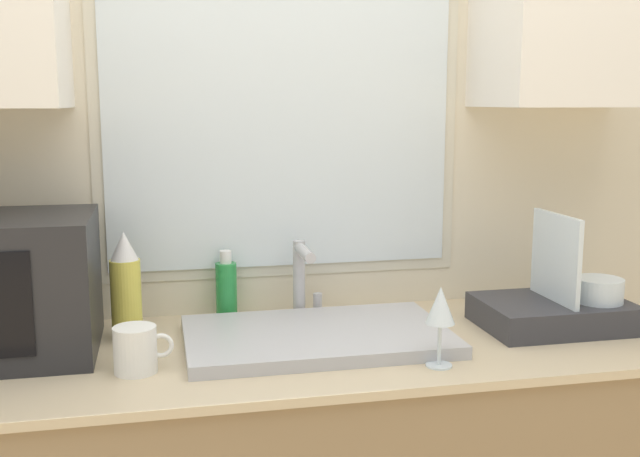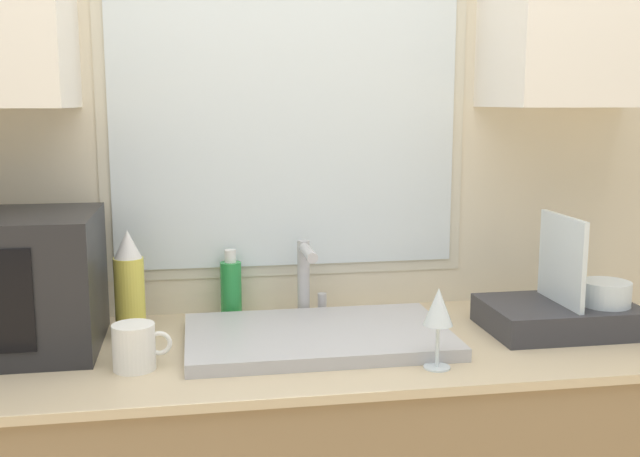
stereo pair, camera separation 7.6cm
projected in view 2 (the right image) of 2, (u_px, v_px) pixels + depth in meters
The scene contains 8 objects.
wall_back at pixel (287, 138), 1.98m from camera, with size 6.00×0.38×2.60m.
sink_basin at pixel (318, 336), 1.77m from camera, with size 0.62×0.39×0.03m.
faucet at pixel (307, 273), 1.95m from camera, with size 0.08×0.17×0.20m.
dish_rack at pixel (564, 310), 1.86m from camera, with size 0.36×0.26×0.29m.
spray_bottle at pixel (129, 286), 1.80m from camera, with size 0.07×0.07×0.26m.
soap_bottle at pixel (231, 287), 1.97m from camera, with size 0.06×0.06×0.18m.
mug_near_sink at pixel (135, 347), 1.59m from camera, with size 0.13×0.09×0.10m.
wine_glass at pixel (438, 310), 1.58m from camera, with size 0.06×0.06×0.18m.
Camera 2 is at (-0.25, -1.37, 1.50)m, focal length 42.00 mm.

